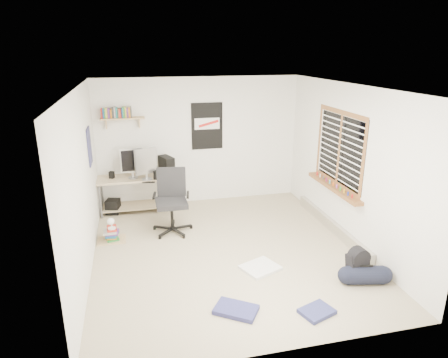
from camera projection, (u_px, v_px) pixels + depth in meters
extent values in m
cube|color=gray|center=(226.00, 251.00, 6.22)|extent=(4.00, 4.50, 0.01)
cube|color=white|center=(226.00, 87.00, 5.44)|extent=(4.00, 4.50, 0.01)
cube|color=silver|center=(200.00, 141.00, 7.92)|extent=(4.00, 0.01, 2.50)
cube|color=silver|center=(82.00, 185.00, 5.40)|extent=(0.01, 4.50, 2.50)
cube|color=silver|center=(350.00, 166.00, 6.27)|extent=(0.01, 4.50, 2.50)
cube|color=#C9AD8B|center=(136.00, 192.00, 7.67)|extent=(1.54, 1.06, 0.65)
cube|color=#A5A5AA|center=(132.00, 169.00, 7.43)|extent=(0.42, 0.14, 0.45)
cube|color=#ACACB1|center=(146.00, 170.00, 7.33)|extent=(0.43, 0.29, 0.48)
cube|color=black|center=(167.00, 167.00, 7.66)|extent=(0.30, 0.42, 0.40)
cube|color=black|center=(144.00, 181.00, 7.39)|extent=(0.42, 0.20, 0.02)
cube|color=black|center=(112.00, 176.00, 7.47)|extent=(0.11, 0.11, 0.17)
cube|color=black|center=(156.00, 176.00, 7.41)|extent=(0.10, 0.10, 0.20)
cube|color=black|center=(172.00, 205.00, 6.73)|extent=(0.82, 0.82, 1.09)
cube|color=tan|center=(122.00, 118.00, 7.33)|extent=(0.80, 0.22, 0.24)
cube|color=black|center=(207.00, 126.00, 7.84)|extent=(0.62, 0.03, 0.92)
cube|color=navy|center=(89.00, 146.00, 6.43)|extent=(0.02, 0.42, 0.60)
cube|color=brown|center=(339.00, 149.00, 6.47)|extent=(0.10, 1.50, 1.26)
cube|color=#B7B2A8|center=(332.00, 225.00, 6.90)|extent=(0.08, 2.50, 0.18)
cube|color=black|center=(358.00, 267.00, 5.37)|extent=(0.29, 0.24, 0.37)
cylinder|color=black|center=(365.00, 274.00, 5.32)|extent=(0.30, 0.30, 0.49)
cube|color=silver|center=(260.00, 268.00, 5.70)|extent=(0.62, 0.58, 0.04)
cube|color=navy|center=(236.00, 310.00, 4.77)|extent=(0.59, 0.54, 0.05)
cube|color=navy|center=(317.00, 311.00, 4.74)|extent=(0.46, 0.40, 0.05)
cube|color=olive|center=(111.00, 232.00, 6.51)|extent=(0.50, 0.44, 0.30)
cube|color=silver|center=(111.00, 219.00, 6.43)|extent=(0.20, 0.25, 0.21)
cube|color=black|center=(113.00, 206.00, 7.59)|extent=(0.30, 0.30, 0.27)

